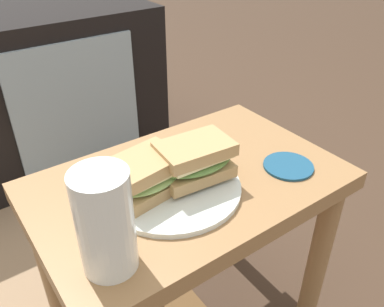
{
  "coord_description": "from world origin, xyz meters",
  "views": [
    {
      "loc": [
        -0.34,
        -0.48,
        0.89
      ],
      "look_at": [
        0.01,
        0.0,
        0.51
      ],
      "focal_mm": 37.2,
      "sensor_mm": 36.0,
      "label": 1
    }
  ],
  "objects": [
    {
      "name": "side_table",
      "position": [
        0.0,
        0.0,
        0.37
      ],
      "size": [
        0.56,
        0.36,
        0.46
      ],
      "color": "olive",
      "rests_on": "ground"
    },
    {
      "name": "tv_cabinet",
      "position": [
        -0.06,
        0.95,
        0.29
      ],
      "size": [
        0.96,
        0.46,
        0.58
      ],
      "color": "black",
      "rests_on": "ground"
    },
    {
      "name": "plate",
      "position": [
        -0.04,
        -0.01,
        0.47
      ],
      "size": [
        0.24,
        0.24,
        0.01
      ],
      "primitive_type": "cylinder",
      "color": "silver",
      "rests_on": "side_table"
    },
    {
      "name": "sandwich_front",
      "position": [
        -0.09,
        -0.0,
        0.5
      ],
      "size": [
        0.14,
        0.11,
        0.07
      ],
      "color": "tan",
      "rests_on": "plate"
    },
    {
      "name": "sandwich_back",
      "position": [
        -0.0,
        -0.02,
        0.51
      ],
      "size": [
        0.14,
        0.1,
        0.07
      ],
      "color": "tan",
      "rests_on": "plate"
    },
    {
      "name": "beer_glass",
      "position": [
        -0.2,
        -0.1,
        0.53
      ],
      "size": [
        0.08,
        0.08,
        0.15
      ],
      "color": "silver",
      "rests_on": "side_table"
    },
    {
      "name": "coaster",
      "position": [
        0.17,
        -0.08,
        0.46
      ],
      "size": [
        0.09,
        0.09,
        0.01
      ],
      "primitive_type": "cylinder",
      "color": "navy",
      "rests_on": "side_table"
    }
  ]
}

